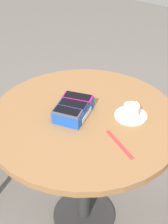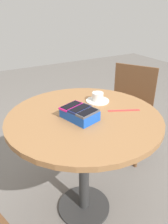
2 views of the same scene
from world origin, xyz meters
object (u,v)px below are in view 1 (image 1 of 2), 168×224
phone_gray (67,112)px  phone_magenta (78,97)px  phone_box (74,110)px  phone_navy (73,104)px  coffee_cup (132,110)px  lanyard_strap (120,144)px  saucer (131,116)px  round_table (84,136)px

phone_gray → phone_magenta: (0.12, 0.04, -0.00)m
phone_box → phone_magenta: size_ratio=1.47×
phone_navy → coffee_cup: bearing=-54.2°
phone_gray → coffee_cup: size_ratio=1.37×
phone_gray → phone_magenta: size_ratio=0.92×
phone_gray → lanyard_strap: bearing=-86.0°
phone_box → saucer: bearing=-55.4°
phone_box → phone_gray: phone_gray is taller
coffee_cup → lanyard_strap: coffee_cup is taller
phone_navy → saucer: bearing=-54.7°
phone_gray → saucer: phone_gray is taller
saucer → coffee_cup: coffee_cup is taller
round_table → phone_navy: (-0.03, 0.04, 0.19)m
round_table → saucer: size_ratio=5.91×
phone_box → coffee_cup: bearing=-54.9°
round_table → phone_magenta: (0.04, 0.06, 0.18)m
lanyard_strap → phone_magenta: bearing=71.0°
round_table → phone_box: 0.16m
coffee_cup → phone_box: bearing=125.1°
phone_navy → lanyard_strap: phone_navy is taller
saucer → lanyard_strap: 0.21m
phone_gray → phone_navy: bearing=13.7°
round_table → phone_navy: phone_navy is taller
saucer → phone_magenta: bearing=110.8°
saucer → lanyard_strap: bearing=-162.3°
phone_gray → saucer: bearing=-43.5°
saucer → phone_gray: bearing=136.5°
phone_box → saucer: 0.27m
phone_box → phone_gray: 0.07m
phone_navy → phone_magenta: 0.07m
phone_navy → phone_magenta: (0.06, 0.02, -0.00)m
saucer → lanyard_strap: size_ratio=0.79×
round_table → phone_gray: size_ratio=6.41×
phone_magenta → saucer: bearing=-69.2°
phone_box → phone_magenta: bearing=20.8°
coffee_cup → lanyard_strap: size_ratio=0.53×
round_table → coffee_cup: (0.13, -0.18, 0.16)m
saucer → coffee_cup: 0.03m
round_table → phone_box: bearing=119.5°
phone_magenta → lanyard_strap: phone_magenta is taller
phone_box → coffee_cup: (0.15, -0.22, 0.01)m
round_table → coffee_cup: size_ratio=8.80×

